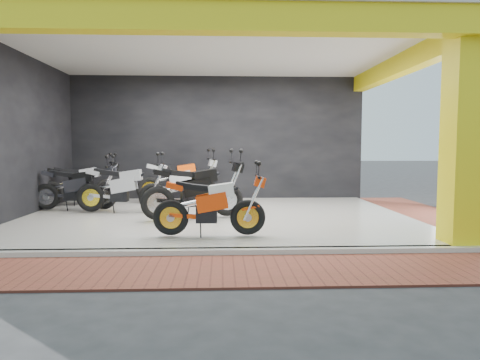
% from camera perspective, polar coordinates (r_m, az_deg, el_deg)
% --- Properties ---
extents(ground, '(80.00, 80.00, 0.00)m').
position_cam_1_polar(ground, '(7.17, -3.50, -8.00)').
color(ground, '#2D2D30').
rests_on(ground, ground).
extents(showroom_floor, '(8.00, 6.00, 0.10)m').
position_cam_1_polar(showroom_floor, '(9.13, -3.28, -4.99)').
color(showroom_floor, silver).
rests_on(showroom_floor, ground).
extents(showroom_ceiling, '(8.40, 6.40, 0.20)m').
position_cam_1_polar(showroom_ceiling, '(9.24, -3.38, 17.29)').
color(showroom_ceiling, beige).
rests_on(showroom_ceiling, corner_column).
extents(back_wall, '(8.20, 0.20, 3.50)m').
position_cam_1_polar(back_wall, '(12.11, -3.11, 5.40)').
color(back_wall, black).
rests_on(back_wall, ground).
extents(left_wall, '(0.20, 6.20, 3.50)m').
position_cam_1_polar(left_wall, '(9.95, -27.75, 5.11)').
color(left_wall, black).
rests_on(left_wall, ground).
extents(corner_column, '(0.50, 0.50, 3.50)m').
position_cam_1_polar(corner_column, '(7.23, 27.70, 5.56)').
color(corner_column, yellow).
rests_on(corner_column, ground).
extents(header_beam_front, '(8.40, 0.30, 0.40)m').
position_cam_1_polar(header_beam_front, '(6.26, -3.83, 20.72)').
color(header_beam_front, yellow).
rests_on(header_beam_front, corner_column).
extents(header_beam_right, '(0.30, 6.40, 0.40)m').
position_cam_1_polar(header_beam_right, '(9.96, 21.12, 14.30)').
color(header_beam_right, yellow).
rests_on(header_beam_right, corner_column).
extents(floor_kerb, '(8.00, 0.20, 0.10)m').
position_cam_1_polar(floor_kerb, '(6.17, -3.68, -9.59)').
color(floor_kerb, silver).
rests_on(floor_kerb, ground).
extents(paver_front, '(9.00, 1.40, 0.03)m').
position_cam_1_polar(paver_front, '(5.43, -3.85, -11.94)').
color(paver_front, brown).
rests_on(paver_front, ground).
extents(paver_right, '(1.40, 7.00, 0.03)m').
position_cam_1_polar(paver_right, '(10.26, 24.72, -4.55)').
color(paver_right, brown).
rests_on(paver_right, ground).
extents(moto_hero, '(1.92, 0.73, 1.17)m').
position_cam_1_polar(moto_hero, '(6.90, 1.05, -2.72)').
color(moto_hero, '#DF3B09').
rests_on(moto_hero, showroom_floor).
extents(moto_row_a, '(2.11, 0.83, 1.28)m').
position_cam_1_polar(moto_row_a, '(9.57, -11.58, -0.48)').
color(moto_row_a, '#B0B2B8').
rests_on(moto_row_a, showroom_floor).
extents(moto_row_b, '(2.35, 1.43, 1.35)m').
position_cam_1_polar(moto_row_b, '(8.75, -1.67, -0.62)').
color(moto_row_b, black).
rests_on(moto_row_b, showroom_floor).
extents(moto_row_c, '(2.34, 1.32, 1.35)m').
position_cam_1_polar(moto_row_c, '(11.36, -4.77, 0.53)').
color(moto_row_c, '#9FA2A6').
rests_on(moto_row_c, showroom_floor).
extents(moto_row_d, '(1.98, 0.74, 1.21)m').
position_cam_1_polar(moto_row_d, '(10.21, -17.76, -0.49)').
color(moto_row_d, black).
rests_on(moto_row_d, showroom_floor).
extents(moto_row_e, '(2.16, 1.59, 1.25)m').
position_cam_1_polar(moto_row_e, '(11.39, -17.37, 0.10)').
color(moto_row_e, black).
rests_on(moto_row_e, showroom_floor).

